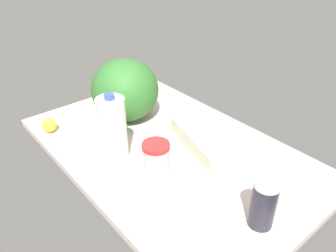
{
  "coord_description": "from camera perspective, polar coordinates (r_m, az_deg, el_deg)",
  "views": [
    {
      "loc": [
        -82.95,
        69.85,
        79.52
      ],
      "look_at": [
        0.0,
        0.0,
        13.0
      ],
      "focal_mm": 35.0,
      "sensor_mm": 36.0,
      "label": 1
    }
  ],
  "objects": [
    {
      "name": "countertop",
      "position": [
        1.34,
        0.0,
        -4.21
      ],
      "size": [
        120.0,
        76.0,
        3.0
      ],
      "primitive_type": "cube",
      "color": "beige",
      "rests_on": "ground"
    },
    {
      "name": "shaker_bottle",
      "position": [
        1.01,
        16.27,
        -12.82
      ],
      "size": [
        7.74,
        7.74,
        16.21
      ],
      "color": "#272633",
      "rests_on": "countertop"
    },
    {
      "name": "tumbler_cup",
      "position": [
        1.09,
        -2.04,
        -6.97
      ],
      "size": [
        9.08,
        9.08,
        17.66
      ],
      "color": "beige",
      "rests_on": "countertop"
    },
    {
      "name": "milk_jug",
      "position": [
        1.21,
        -9.6,
        -0.68
      ],
      "size": [
        10.31,
        10.31,
        27.24
      ],
      "color": "white",
      "rests_on": "countertop"
    },
    {
      "name": "watermelon",
      "position": [
        1.48,
        -7.47,
        6.23
      ],
      "size": [
        29.95,
        29.95,
        27.83
      ],
      "primitive_type": "ellipsoid",
      "color": "#2E6A2A",
      "rests_on": "countertop"
    },
    {
      "name": "egg_carton",
      "position": [
        1.31,
        5.93,
        -2.51
      ],
      "size": [
        35.28,
        20.82,
        6.78
      ],
      "primitive_type": "cube",
      "rotation": [
        0.0,
        0.0,
        -0.29
      ],
      "color": "#BCBBA3",
      "rests_on": "countertop"
    },
    {
      "name": "lemon_loose",
      "position": [
        1.5,
        -19.98,
        0.13
      ],
      "size": [
        6.26,
        6.26,
        6.26
      ],
      "primitive_type": "sphere",
      "color": "yellow",
      "rests_on": "countertop"
    }
  ]
}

